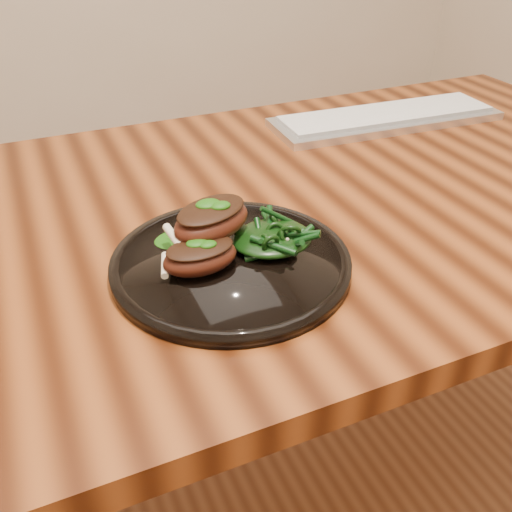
{
  "coord_description": "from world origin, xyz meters",
  "views": [
    {
      "loc": [
        -0.32,
        -0.71,
        1.16
      ],
      "look_at": [
        -0.09,
        -0.18,
        0.78
      ],
      "focal_mm": 40.0,
      "sensor_mm": 36.0,
      "label": 1
    }
  ],
  "objects_px": {
    "greens_heap": "(272,234)",
    "keyboard": "(386,118)",
    "plate": "(231,263)",
    "lamb_chop_front": "(200,256)",
    "desk": "(259,246)"
  },
  "relations": [
    {
      "from": "desk",
      "to": "greens_heap",
      "type": "distance_m",
      "value": 0.2
    },
    {
      "from": "desk",
      "to": "lamb_chop_front",
      "type": "distance_m",
      "value": 0.25
    },
    {
      "from": "greens_heap",
      "to": "keyboard",
      "type": "distance_m",
      "value": 0.55
    },
    {
      "from": "desk",
      "to": "greens_heap",
      "type": "height_order",
      "value": "greens_heap"
    },
    {
      "from": "plate",
      "to": "keyboard",
      "type": "relative_size",
      "value": 0.63
    },
    {
      "from": "desk",
      "to": "keyboard",
      "type": "xyz_separation_m",
      "value": [
        0.37,
        0.21,
        0.09
      ]
    },
    {
      "from": "desk",
      "to": "plate",
      "type": "xyz_separation_m",
      "value": [
        -0.11,
        -0.16,
        0.09
      ]
    },
    {
      "from": "lamb_chop_front",
      "to": "greens_heap",
      "type": "height_order",
      "value": "lamb_chop_front"
    },
    {
      "from": "greens_heap",
      "to": "keyboard",
      "type": "relative_size",
      "value": 0.22
    },
    {
      "from": "lamb_chop_front",
      "to": "keyboard",
      "type": "bearing_deg",
      "value": 35.44
    },
    {
      "from": "plate",
      "to": "lamb_chop_front",
      "type": "relative_size",
      "value": 3.03
    },
    {
      "from": "plate",
      "to": "keyboard",
      "type": "xyz_separation_m",
      "value": [
        0.48,
        0.36,
        0.0
      ]
    },
    {
      "from": "lamb_chop_front",
      "to": "greens_heap",
      "type": "xyz_separation_m",
      "value": [
        0.1,
        0.02,
        -0.0
      ]
    },
    {
      "from": "lamb_chop_front",
      "to": "greens_heap",
      "type": "distance_m",
      "value": 0.1
    },
    {
      "from": "lamb_chop_front",
      "to": "greens_heap",
      "type": "relative_size",
      "value": 0.94
    }
  ]
}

